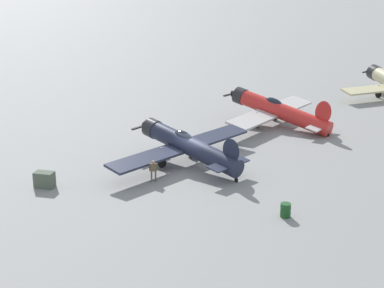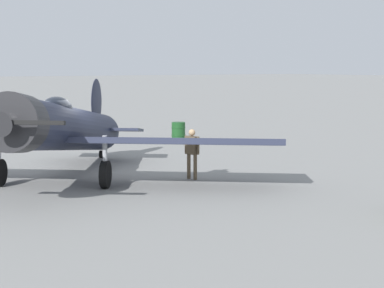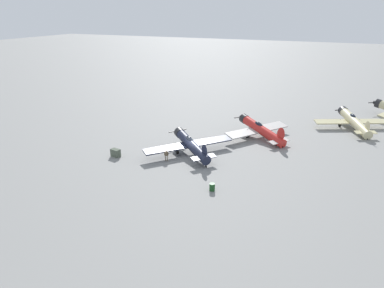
{
  "view_description": "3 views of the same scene",
  "coord_description": "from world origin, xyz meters",
  "views": [
    {
      "loc": [
        42.66,
        2.48,
        15.88
      ],
      "look_at": [
        -0.0,
        0.0,
        1.8
      ],
      "focal_mm": 57.73,
      "sensor_mm": 36.0,
      "label": 1
    },
    {
      "loc": [
        -7.82,
        -17.98,
        3.47
      ],
      "look_at": [
        3.02,
        -2.49,
        1.1
      ],
      "focal_mm": 57.89,
      "sensor_mm": 36.0,
      "label": 2
    },
    {
      "loc": [
        41.39,
        18.16,
        19.33
      ],
      "look_at": [
        -0.0,
        0.0,
        1.8
      ],
      "focal_mm": 32.56,
      "sensor_mm": 36.0,
      "label": 3
    }
  ],
  "objects": [
    {
      "name": "ground_crew_mechanic",
      "position": [
        3.02,
        -2.49,
        0.94
      ],
      "size": [
        0.29,
        0.6,
        1.56
      ],
      "rotation": [
        0.0,
        0.0,
        0.18
      ],
      "color": "brown",
      "rests_on": "ground_plane"
    },
    {
      "name": "ground_plane",
      "position": [
        0.0,
        0.0,
        0.0
      ],
      "size": [
        400.0,
        400.0,
        0.0
      ],
      "primitive_type": "plane",
      "color": "gray"
    },
    {
      "name": "airplane_foreground",
      "position": [
        -0.34,
        -0.39,
        1.58
      ],
      "size": [
        11.27,
        10.01,
        3.12
      ],
      "rotation": [
        0.0,
        0.0,
        4.0
      ],
      "color": "#1E2338",
      "rests_on": "ground_plane"
    },
    {
      "name": "fuel_drum",
      "position": [
        8.29,
        6.14,
        0.43
      ],
      "size": [
        0.67,
        0.67,
        0.87
      ],
      "color": "#19471E",
      "rests_on": "ground_plane"
    }
  ]
}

